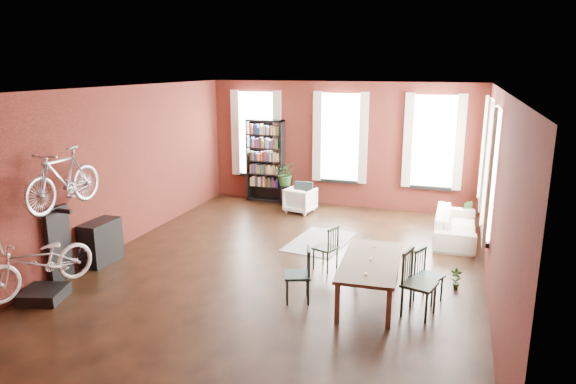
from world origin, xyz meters
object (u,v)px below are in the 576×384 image
at_px(dining_table, 370,280).
at_px(bookshelf, 265,161).
at_px(cream_sofa, 456,221).
at_px(dining_chair_c, 419,284).
at_px(bicycle_floor, 36,236).
at_px(plant_stand, 286,195).
at_px(dining_chair_b, 326,248).
at_px(console_table, 101,242).
at_px(dining_chair_d, 429,276).
at_px(dining_chair_a, 297,275).
at_px(bike_trainer, 44,295).
at_px(white_armchair, 300,199).

bearing_deg(dining_table, bookshelf, 122.36).
xyz_separation_m(dining_table, bookshelf, (-3.72, 5.15, 0.78)).
bearing_deg(cream_sofa, bookshelf, 71.05).
bearing_deg(dining_chair_c, bicycle_floor, 119.36).
bearing_deg(plant_stand, dining_chair_b, -61.95).
height_order(console_table, bicycle_floor, bicycle_floor).
distance_m(dining_chair_c, dining_chair_d, 0.55).
bearing_deg(cream_sofa, dining_chair_a, 149.41).
bearing_deg(cream_sofa, console_table, 119.33).
distance_m(bike_trainer, bicycle_floor, 0.98).
relative_size(dining_table, dining_chair_d, 2.31).
height_order(dining_table, console_table, console_table).
height_order(white_armchair, bicycle_floor, bicycle_floor).
bearing_deg(plant_stand, dining_chair_c, -53.63).
bearing_deg(dining_chair_c, dining_table, 84.08).
xyz_separation_m(dining_chair_a, cream_sofa, (2.28, 3.86, -0.02)).
xyz_separation_m(dining_table, dining_chair_d, (0.88, 0.23, 0.09)).
bearing_deg(dining_chair_c, bike_trainer, 118.94).
height_order(dining_table, dining_chair_d, dining_chair_d).
relative_size(dining_chair_c, plant_stand, 1.87).
height_order(bike_trainer, console_table, console_table).
relative_size(dining_chair_a, plant_stand, 1.65).
distance_m(dining_chair_a, cream_sofa, 4.49).
relative_size(dining_chair_b, console_table, 1.01).
distance_m(dining_chair_c, bicycle_floor, 5.79).
height_order(dining_table, plant_stand, dining_table).
bearing_deg(bicycle_floor, plant_stand, 93.46).
height_order(bookshelf, plant_stand, bookshelf).
bearing_deg(dining_table, dining_chair_d, 11.32).
height_order(bookshelf, bike_trainer, bookshelf).
height_order(dining_chair_c, bookshelf, bookshelf).
xyz_separation_m(dining_chair_c, bookshelf, (-4.49, 5.45, 0.61)).
height_order(dining_chair_a, bicycle_floor, bicycle_floor).
height_order(dining_chair_b, bike_trainer, dining_chair_b).
bearing_deg(dining_chair_c, console_table, 102.79).
bearing_deg(dining_chair_d, dining_chair_a, 133.42).
xyz_separation_m(dining_table, white_armchair, (-2.50, 4.39, 0.02)).
bearing_deg(dining_chair_d, cream_sofa, 18.65).
xyz_separation_m(dining_chair_a, bike_trainer, (-3.79, -1.25, -0.34)).
bearing_deg(console_table, dining_chair_b, 14.25).
bearing_deg(dining_chair_a, plant_stand, -179.12).
bearing_deg(console_table, bookshelf, 76.17).
relative_size(console_table, plant_stand, 1.54).
relative_size(white_armchair, bicycle_floor, 0.38).
xyz_separation_m(dining_chair_b, dining_chair_c, (1.74, -1.27, 0.08)).
relative_size(cream_sofa, plant_stand, 4.00).
distance_m(dining_table, white_armchair, 5.05).
relative_size(dining_table, bicycle_floor, 1.07).
distance_m(dining_table, plant_stand, 5.79).
xyz_separation_m(dining_chair_b, dining_chair_d, (1.84, -0.74, 0.00)).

